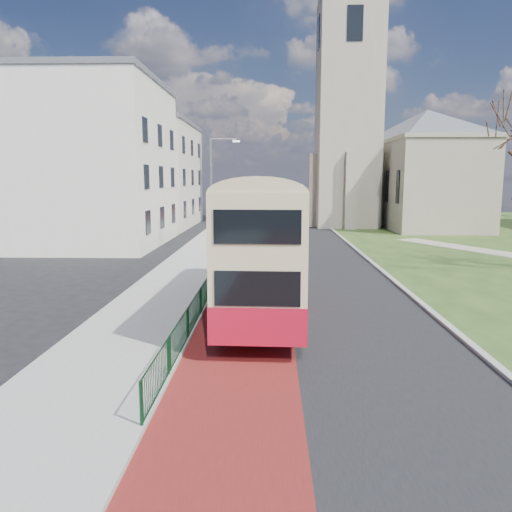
{
  "coord_description": "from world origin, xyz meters",
  "views": [
    {
      "loc": [
        -0.25,
        -17.75,
        5.26
      ],
      "look_at": [
        -0.88,
        3.27,
        2.0
      ],
      "focal_mm": 35.0,
      "sensor_mm": 36.0,
      "label": 1
    }
  ],
  "objects": [
    {
      "name": "ground",
      "position": [
        0.0,
        0.0,
        0.0
      ],
      "size": [
        160.0,
        160.0,
        0.0
      ],
      "primitive_type": "plane",
      "color": "black",
      "rests_on": "ground"
    },
    {
      "name": "road_carriageway",
      "position": [
        1.5,
        20.0,
        0.01
      ],
      "size": [
        9.0,
        120.0,
        0.01
      ],
      "primitive_type": "cube",
      "color": "black",
      "rests_on": "ground"
    },
    {
      "name": "bus",
      "position": [
        -0.42,
        1.89,
        2.91
      ],
      "size": [
        3.23,
        12.31,
        5.11
      ],
      "rotation": [
        0.0,
        0.0,
        -0.03
      ],
      "color": "#A80F24",
      "rests_on": "ground"
    },
    {
      "name": "bus_lane",
      "position": [
        -1.2,
        20.0,
        0.01
      ],
      "size": [
        3.4,
        120.0,
        0.01
      ],
      "primitive_type": "cube",
      "color": "#591414",
      "rests_on": "ground"
    },
    {
      "name": "gothic_church",
      "position": [
        12.56,
        38.0,
        13.13
      ],
      "size": [
        16.38,
        18.0,
        40.0
      ],
      "color": "gray",
      "rests_on": "ground"
    },
    {
      "name": "street_block_near",
      "position": [
        -14.0,
        22.0,
        6.51
      ],
      "size": [
        10.3,
        14.3,
        13.0
      ],
      "color": "silver",
      "rests_on": "ground"
    },
    {
      "name": "kerb_west",
      "position": [
        -3.0,
        20.0,
        0.07
      ],
      "size": [
        0.25,
        120.0,
        0.13
      ],
      "primitive_type": "cube",
      "color": "#999993",
      "rests_on": "ground"
    },
    {
      "name": "street_block_far",
      "position": [
        -14.0,
        38.0,
        5.76
      ],
      "size": [
        10.3,
        16.3,
        11.5
      ],
      "color": "beige",
      "rests_on": "ground"
    },
    {
      "name": "streetlamp",
      "position": [
        -4.35,
        18.0,
        4.59
      ],
      "size": [
        2.13,
        0.18,
        8.0
      ],
      "color": "gray",
      "rests_on": "pavement_west"
    },
    {
      "name": "kerb_east",
      "position": [
        6.1,
        22.0,
        0.07
      ],
      "size": [
        0.25,
        80.0,
        0.13
      ],
      "primitive_type": "cube",
      "color": "#999993",
      "rests_on": "ground"
    },
    {
      "name": "pedestrian_railing",
      "position": [
        -2.95,
        4.0,
        0.55
      ],
      "size": [
        0.07,
        24.0,
        1.12
      ],
      "color": "#0C3619",
      "rests_on": "ground"
    },
    {
      "name": "pavement_west",
      "position": [
        -5.0,
        20.0,
        0.06
      ],
      "size": [
        4.0,
        120.0,
        0.12
      ],
      "primitive_type": "cube",
      "color": "gray",
      "rests_on": "ground"
    }
  ]
}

